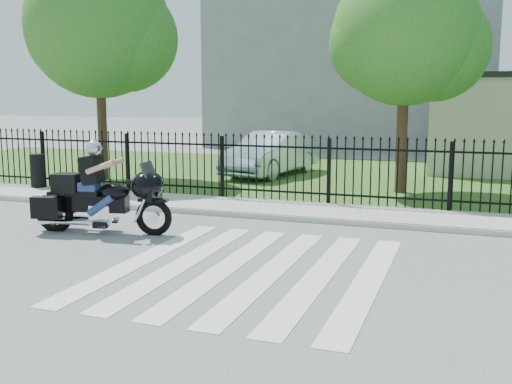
% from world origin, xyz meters
% --- Properties ---
extents(ground, '(120.00, 120.00, 0.00)m').
position_xyz_m(ground, '(0.00, 0.00, 0.00)').
color(ground, slate).
rests_on(ground, ground).
extents(crosswalk, '(5.00, 5.50, 0.01)m').
position_xyz_m(crosswalk, '(0.00, 0.00, 0.01)').
color(crosswalk, silver).
rests_on(crosswalk, ground).
extents(sidewalk, '(40.00, 2.00, 0.12)m').
position_xyz_m(sidewalk, '(0.00, 5.00, 0.06)').
color(sidewalk, '#ADAAA3').
rests_on(sidewalk, ground).
extents(curb, '(40.00, 0.12, 0.12)m').
position_xyz_m(curb, '(0.00, 4.00, 0.06)').
color(curb, '#ADAAA3').
rests_on(curb, ground).
extents(grass_strip, '(40.00, 12.00, 0.02)m').
position_xyz_m(grass_strip, '(0.00, 12.00, 0.01)').
color(grass_strip, '#33571E').
rests_on(grass_strip, ground).
extents(iron_fence, '(26.00, 0.04, 1.80)m').
position_xyz_m(iron_fence, '(0.00, 6.00, 0.90)').
color(iron_fence, black).
rests_on(iron_fence, ground).
extents(tree_left, '(4.80, 4.80, 7.58)m').
position_xyz_m(tree_left, '(-8.50, 8.50, 5.17)').
color(tree_left, '#382316').
rests_on(tree_left, ground).
extents(tree_mid, '(4.20, 4.20, 6.78)m').
position_xyz_m(tree_mid, '(1.50, 9.00, 4.67)').
color(tree_mid, '#382316').
rests_on(tree_mid, ground).
extents(building_tall, '(15.00, 10.00, 12.00)m').
position_xyz_m(building_tall, '(-3.00, 26.00, 6.00)').
color(building_tall, gray).
rests_on(building_tall, ground).
extents(motorcycle_rider, '(3.03, 1.30, 2.02)m').
position_xyz_m(motorcycle_rider, '(-3.94, 1.50, 0.83)').
color(motorcycle_rider, black).
rests_on(motorcycle_rider, ground).
extents(parked_car, '(2.48, 5.01, 1.58)m').
position_xyz_m(parked_car, '(-3.34, 11.41, 0.81)').
color(parked_car, '#A0BAC9').
rests_on(parked_car, grass_strip).
extents(litter_bin, '(0.50, 0.50, 1.01)m').
position_xyz_m(litter_bin, '(-8.98, 5.70, 0.63)').
color(litter_bin, black).
rests_on(litter_bin, sidewalk).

